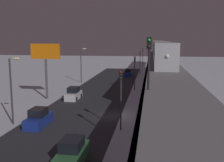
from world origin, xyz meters
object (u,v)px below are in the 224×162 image
object	(u,v)px
subway_train	(159,47)
sedan_green	(72,153)
rail_signal	(149,54)
traffic_light_distant	(143,55)
sedan_blue_2	(128,73)
commercial_billboard	(46,57)
sedan_blue	(39,119)
traffic_light_near	(121,92)
traffic_light_far	(140,59)
traffic_light_mid	(135,68)
sedan_white	(73,94)

from	to	relation	value
subway_train	sedan_green	distance (m)	50.84
rail_signal	traffic_light_distant	size ratio (longest dim) A/B	0.62
traffic_light_distant	sedan_blue_2	bearing A→B (deg)	83.64
rail_signal	commercial_billboard	world-z (taller)	rail_signal
subway_train	sedan_blue	bearing A→B (deg)	71.12
traffic_light_near	traffic_light_distant	size ratio (longest dim) A/B	1.00
traffic_light_near	traffic_light_far	xyz separation A→B (m)	(0.00, -45.50, 0.00)
subway_train	sedan_blue	world-z (taller)	subway_train
traffic_light_near	traffic_light_distant	bearing A→B (deg)	-90.00
sedan_blue	sedan_blue_2	world-z (taller)	same
traffic_light_near	sedan_blue_2	bearing A→B (deg)	-86.07
traffic_light_mid	rail_signal	bearing A→B (deg)	95.57
rail_signal	traffic_light_mid	xyz separation A→B (m)	(2.88, -29.53, -4.28)
traffic_light_near	traffic_light_distant	xyz separation A→B (m)	(0.00, -68.25, 0.00)
traffic_light_distant	sedan_white	bearing A→B (deg)	80.31
commercial_billboard	traffic_light_mid	bearing A→B (deg)	-145.16
traffic_light_mid	sedan_green	bearing A→B (deg)	84.63
sedan_white	sedan_blue_2	world-z (taller)	same
subway_train	traffic_light_near	bearing A→B (deg)	83.31
sedan_blue_2	traffic_light_distant	world-z (taller)	traffic_light_distant
traffic_light_near	sedan_blue	bearing A→B (deg)	-1.22
rail_signal	traffic_light_mid	bearing A→B (deg)	-84.43
rail_signal	sedan_green	bearing A→B (deg)	12.75
rail_signal	sedan_blue_2	bearing A→B (deg)	-83.27
subway_train	sedan_blue	xyz separation A→B (m)	(14.19, 41.50, -6.73)
rail_signal	traffic_light_near	world-z (taller)	rail_signal
traffic_light_mid	traffic_light_distant	world-z (taller)	same
traffic_light_far	traffic_light_distant	world-z (taller)	same
subway_train	traffic_light_near	distance (m)	42.12
traffic_light_far	traffic_light_distant	xyz separation A→B (m)	(0.00, -22.75, 0.00)
sedan_green	commercial_billboard	size ratio (longest dim) A/B	0.49
sedan_white	traffic_light_near	xyz separation A→B (m)	(-9.30, 13.77, 3.41)
sedan_green	traffic_light_far	xyz separation A→B (m)	(-2.90, -53.59, 3.40)
rail_signal	commercial_billboard	xyz separation A→B (m)	(16.48, -20.06, -1.65)
traffic_light_near	traffic_light_far	bearing A→B (deg)	-90.00
traffic_light_mid	subway_train	bearing A→B (deg)	-104.47
rail_signal	sedan_blue	xyz separation A→B (m)	(12.18, -6.97, -7.68)
sedan_blue_2	commercial_billboard	world-z (taller)	commercial_billboard
rail_signal	traffic_light_far	bearing A→B (deg)	-86.85
sedan_white	traffic_light_far	size ratio (longest dim) A/B	0.68
sedan_blue_2	sedan_green	bearing A→B (deg)	-90.00
sedan_blue	traffic_light_far	xyz separation A→B (m)	(-9.30, -45.30, 3.40)
sedan_white	commercial_billboard	size ratio (longest dim) A/B	0.49
subway_train	sedan_green	xyz separation A→B (m)	(7.79, 49.78, -6.73)
subway_train	traffic_light_mid	xyz separation A→B (m)	(4.89, 18.95, -3.33)
subway_train	sedan_blue	distance (m)	44.38
traffic_light_near	sedan_white	bearing A→B (deg)	-55.97
sedan_blue	subway_train	bearing A→B (deg)	-108.88
subway_train	traffic_light_far	distance (m)	7.03
rail_signal	traffic_light_near	distance (m)	8.51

